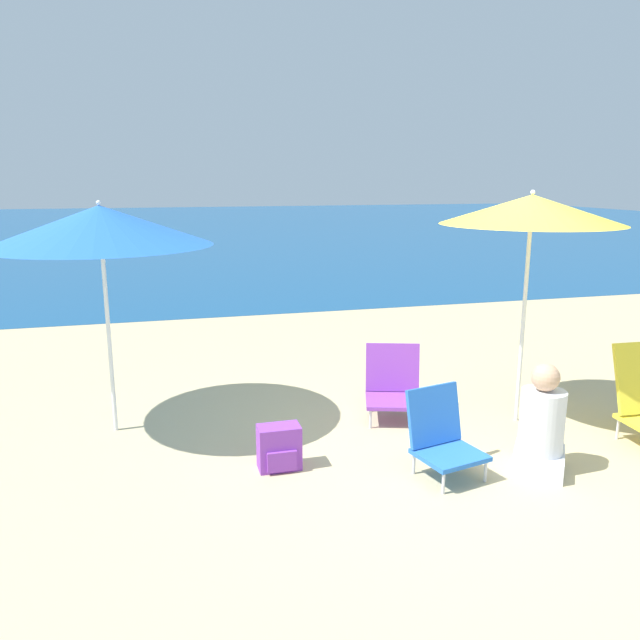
{
  "coord_description": "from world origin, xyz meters",
  "views": [
    {
      "loc": [
        -2.47,
        -4.41,
        2.24
      ],
      "look_at": [
        -1.07,
        0.83,
        1.0
      ],
      "focal_mm": 35.0,
      "sensor_mm": 36.0,
      "label": 1
    }
  ],
  "objects_px": {
    "beach_chair_blue": "(442,435)",
    "person_seated_near": "(541,428)",
    "beach_chair_purple": "(393,384)",
    "beach_umbrella_blue": "(100,226)",
    "backpack_purple": "(279,448)",
    "beach_umbrella_yellow": "(532,210)"
  },
  "relations": [
    {
      "from": "beach_umbrella_blue",
      "to": "backpack_purple",
      "type": "xyz_separation_m",
      "value": [
        1.29,
        -1.14,
        -1.67
      ]
    },
    {
      "from": "beach_chair_blue",
      "to": "person_seated_near",
      "type": "bearing_deg",
      "value": -25.78
    },
    {
      "from": "beach_umbrella_blue",
      "to": "beach_chair_blue",
      "type": "bearing_deg",
      "value": -31.44
    },
    {
      "from": "beach_umbrella_blue",
      "to": "beach_chair_blue",
      "type": "height_order",
      "value": "beach_umbrella_blue"
    },
    {
      "from": "backpack_purple",
      "to": "beach_umbrella_blue",
      "type": "bearing_deg",
      "value": 138.62
    },
    {
      "from": "beach_umbrella_yellow",
      "to": "beach_chair_blue",
      "type": "distance_m",
      "value": 2.17
    },
    {
      "from": "beach_umbrella_blue",
      "to": "backpack_purple",
      "type": "height_order",
      "value": "beach_umbrella_blue"
    },
    {
      "from": "beach_chair_purple",
      "to": "person_seated_near",
      "type": "relative_size",
      "value": 0.78
    },
    {
      "from": "beach_umbrella_yellow",
      "to": "beach_chair_purple",
      "type": "distance_m",
      "value": 2.02
    },
    {
      "from": "beach_umbrella_yellow",
      "to": "beach_chair_blue",
      "type": "height_order",
      "value": "beach_umbrella_yellow"
    },
    {
      "from": "beach_chair_blue",
      "to": "person_seated_near",
      "type": "xyz_separation_m",
      "value": [
        0.76,
        -0.17,
        0.04
      ]
    },
    {
      "from": "beach_umbrella_yellow",
      "to": "backpack_purple",
      "type": "relative_size",
      "value": 6.06
    },
    {
      "from": "beach_chair_purple",
      "to": "backpack_purple",
      "type": "relative_size",
      "value": 1.93
    },
    {
      "from": "beach_chair_purple",
      "to": "person_seated_near",
      "type": "xyz_separation_m",
      "value": [
        0.69,
        -1.37,
        0.04
      ]
    },
    {
      "from": "beach_chair_blue",
      "to": "beach_umbrella_blue",
      "type": "bearing_deg",
      "value": 135.55
    },
    {
      "from": "beach_umbrella_yellow",
      "to": "beach_umbrella_blue",
      "type": "relative_size",
      "value": 1.04
    },
    {
      "from": "beach_umbrella_blue",
      "to": "backpack_purple",
      "type": "bearing_deg",
      "value": -41.38
    },
    {
      "from": "beach_chair_blue",
      "to": "person_seated_near",
      "type": "distance_m",
      "value": 0.78
    },
    {
      "from": "person_seated_near",
      "to": "backpack_purple",
      "type": "relative_size",
      "value": 2.47
    },
    {
      "from": "beach_chair_purple",
      "to": "backpack_purple",
      "type": "xyz_separation_m",
      "value": [
        -1.27,
        -0.82,
        -0.14
      ]
    },
    {
      "from": "beach_umbrella_yellow",
      "to": "beach_umbrella_blue",
      "type": "bearing_deg",
      "value": 168.73
    },
    {
      "from": "person_seated_near",
      "to": "beach_chair_blue",
      "type": "bearing_deg",
      "value": -156.16
    }
  ]
}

